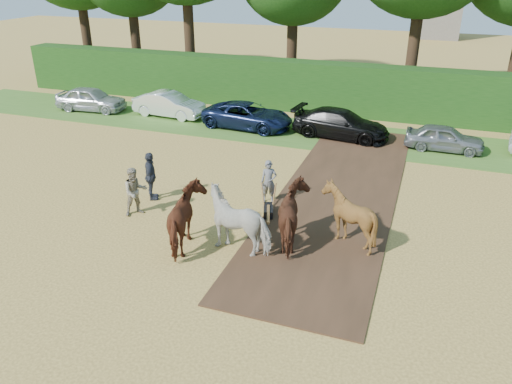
% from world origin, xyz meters
% --- Properties ---
extents(ground, '(120.00, 120.00, 0.00)m').
position_xyz_m(ground, '(0.00, 0.00, 0.00)').
color(ground, gold).
rests_on(ground, ground).
extents(earth_strip, '(4.50, 17.00, 0.05)m').
position_xyz_m(earth_strip, '(1.50, 7.00, 0.03)').
color(earth_strip, '#472D1C').
rests_on(earth_strip, ground).
extents(grass_verge, '(50.00, 5.00, 0.03)m').
position_xyz_m(grass_verge, '(0.00, 14.00, 0.01)').
color(grass_verge, '#38601E').
rests_on(grass_verge, ground).
extents(hedgerow, '(46.00, 1.60, 3.00)m').
position_xyz_m(hedgerow, '(0.00, 18.50, 1.50)').
color(hedgerow, '#14380F').
rests_on(hedgerow, ground).
extents(spectator_near, '(1.11, 1.13, 1.84)m').
position_xyz_m(spectator_near, '(-5.23, 2.69, 0.92)').
color(spectator_near, tan).
rests_on(spectator_near, ground).
extents(spectator_far, '(0.96, 1.22, 1.94)m').
position_xyz_m(spectator_far, '(-5.37, 4.01, 0.97)').
color(spectator_far, '#282C35').
rests_on(spectator_far, ground).
extents(plough_team, '(6.79, 5.71, 2.04)m').
position_xyz_m(plough_team, '(0.03, 2.29, 1.01)').
color(plough_team, '#5C2C17').
rests_on(plough_team, ground).
extents(parked_cars, '(40.61, 2.93, 1.48)m').
position_xyz_m(parked_cars, '(1.73, 14.04, 0.70)').
color(parked_cars, '#B9BCC1').
rests_on(parked_cars, ground).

